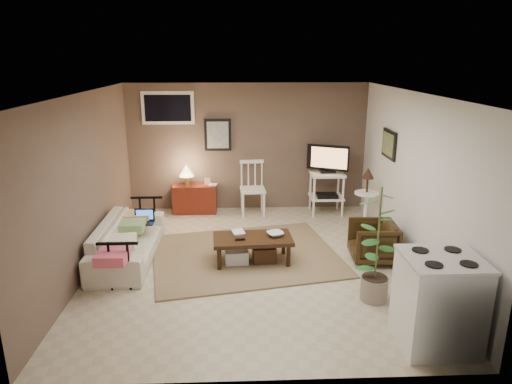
{
  "coord_description": "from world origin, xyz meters",
  "views": [
    {
      "loc": [
        -0.18,
        -6.01,
        2.86
      ],
      "look_at": [
        0.08,
        0.35,
        0.96
      ],
      "focal_mm": 32.0,
      "sensor_mm": 36.0,
      "label": 1
    }
  ],
  "objects_px": {
    "spindle_chair": "(253,190)",
    "potted_plant": "(378,241)",
    "stove": "(438,301)",
    "tv_stand": "(327,178)",
    "sofa": "(127,234)",
    "side_table": "(367,191)",
    "armchair": "(373,240)",
    "coffee_table": "(252,248)",
    "red_console": "(194,196)"
  },
  "relations": [
    {
      "from": "side_table",
      "to": "armchair",
      "type": "bearing_deg",
      "value": -100.49
    },
    {
      "from": "stove",
      "to": "coffee_table",
      "type": "bearing_deg",
      "value": 132.17
    },
    {
      "from": "armchair",
      "to": "stove",
      "type": "distance_m",
      "value": 2.02
    },
    {
      "from": "stove",
      "to": "spindle_chair",
      "type": "bearing_deg",
      "value": 112.63
    },
    {
      "from": "spindle_chair",
      "to": "potted_plant",
      "type": "xyz_separation_m",
      "value": [
        1.37,
        -3.24,
        0.31
      ]
    },
    {
      "from": "spindle_chair",
      "to": "stove",
      "type": "height_order",
      "value": "spindle_chair"
    },
    {
      "from": "tv_stand",
      "to": "armchair",
      "type": "bearing_deg",
      "value": -82.5
    },
    {
      "from": "spindle_chair",
      "to": "potted_plant",
      "type": "height_order",
      "value": "potted_plant"
    },
    {
      "from": "coffee_table",
      "to": "tv_stand",
      "type": "bearing_deg",
      "value": 55.51
    },
    {
      "from": "coffee_table",
      "to": "sofa",
      "type": "distance_m",
      "value": 1.83
    },
    {
      "from": "spindle_chair",
      "to": "side_table",
      "type": "relative_size",
      "value": 0.92
    },
    {
      "from": "red_console",
      "to": "spindle_chair",
      "type": "distance_m",
      "value": 1.12
    },
    {
      "from": "spindle_chair",
      "to": "tv_stand",
      "type": "bearing_deg",
      "value": -0.86
    },
    {
      "from": "spindle_chair",
      "to": "tv_stand",
      "type": "xyz_separation_m",
      "value": [
        1.39,
        -0.02,
        0.22
      ]
    },
    {
      "from": "armchair",
      "to": "potted_plant",
      "type": "xyz_separation_m",
      "value": [
        -0.3,
        -1.1,
        0.45
      ]
    },
    {
      "from": "sofa",
      "to": "red_console",
      "type": "xyz_separation_m",
      "value": [
        0.78,
        2.04,
        -0.06
      ]
    },
    {
      "from": "coffee_table",
      "to": "red_console",
      "type": "relative_size",
      "value": 1.22
    },
    {
      "from": "potted_plant",
      "to": "stove",
      "type": "height_order",
      "value": "potted_plant"
    },
    {
      "from": "sofa",
      "to": "stove",
      "type": "distance_m",
      "value": 4.26
    },
    {
      "from": "tv_stand",
      "to": "potted_plant",
      "type": "xyz_separation_m",
      "value": [
        -0.02,
        -3.22,
        0.08
      ]
    },
    {
      "from": "tv_stand",
      "to": "stove",
      "type": "bearing_deg",
      "value": -85.22
    },
    {
      "from": "coffee_table",
      "to": "tv_stand",
      "type": "distance_m",
      "value": 2.63
    },
    {
      "from": "sofa",
      "to": "side_table",
      "type": "xyz_separation_m",
      "value": [
        3.79,
        1.06,
        0.29
      ]
    },
    {
      "from": "spindle_chair",
      "to": "tv_stand",
      "type": "distance_m",
      "value": 1.41
    },
    {
      "from": "spindle_chair",
      "to": "side_table",
      "type": "bearing_deg",
      "value": -24.37
    },
    {
      "from": "sofa",
      "to": "armchair",
      "type": "distance_m",
      "value": 3.56
    },
    {
      "from": "coffee_table",
      "to": "tv_stand",
      "type": "xyz_separation_m",
      "value": [
        1.47,
        2.14,
        0.46
      ]
    },
    {
      "from": "potted_plant",
      "to": "sofa",
      "type": "bearing_deg",
      "value": 157.99
    },
    {
      "from": "coffee_table",
      "to": "sofa",
      "type": "height_order",
      "value": "sofa"
    },
    {
      "from": "coffee_table",
      "to": "red_console",
      "type": "height_order",
      "value": "red_console"
    },
    {
      "from": "side_table",
      "to": "potted_plant",
      "type": "relative_size",
      "value": 0.74
    },
    {
      "from": "potted_plant",
      "to": "tv_stand",
      "type": "bearing_deg",
      "value": 89.7
    },
    {
      "from": "spindle_chair",
      "to": "red_console",
      "type": "bearing_deg",
      "value": 173.93
    },
    {
      "from": "tv_stand",
      "to": "potted_plant",
      "type": "height_order",
      "value": "potted_plant"
    },
    {
      "from": "side_table",
      "to": "potted_plant",
      "type": "height_order",
      "value": "potted_plant"
    },
    {
      "from": "coffee_table",
      "to": "armchair",
      "type": "xyz_separation_m",
      "value": [
        1.75,
        0.01,
        0.09
      ]
    },
    {
      "from": "side_table",
      "to": "stove",
      "type": "distance_m",
      "value": 3.3
    },
    {
      "from": "potted_plant",
      "to": "side_table",
      "type": "bearing_deg",
      "value": 77.38
    },
    {
      "from": "coffee_table",
      "to": "armchair",
      "type": "bearing_deg",
      "value": 0.45
    },
    {
      "from": "red_console",
      "to": "side_table",
      "type": "bearing_deg",
      "value": -18.04
    },
    {
      "from": "armchair",
      "to": "potted_plant",
      "type": "bearing_deg",
      "value": -12.55
    },
    {
      "from": "sofa",
      "to": "tv_stand",
      "type": "xyz_separation_m",
      "value": [
        3.28,
        1.9,
        0.31
      ]
    },
    {
      "from": "sofa",
      "to": "side_table",
      "type": "distance_m",
      "value": 3.95
    },
    {
      "from": "spindle_chair",
      "to": "potted_plant",
      "type": "relative_size",
      "value": 0.69
    },
    {
      "from": "coffee_table",
      "to": "stove",
      "type": "bearing_deg",
      "value": -47.83
    },
    {
      "from": "spindle_chair",
      "to": "stove",
      "type": "bearing_deg",
      "value": -67.37
    },
    {
      "from": "sofa",
      "to": "side_table",
      "type": "bearing_deg",
      "value": -74.36
    },
    {
      "from": "coffee_table",
      "to": "potted_plant",
      "type": "xyz_separation_m",
      "value": [
        1.45,
        -1.09,
        0.54
      ]
    },
    {
      "from": "red_console",
      "to": "armchair",
      "type": "distance_m",
      "value": 3.58
    },
    {
      "from": "red_console",
      "to": "potted_plant",
      "type": "height_order",
      "value": "potted_plant"
    }
  ]
}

